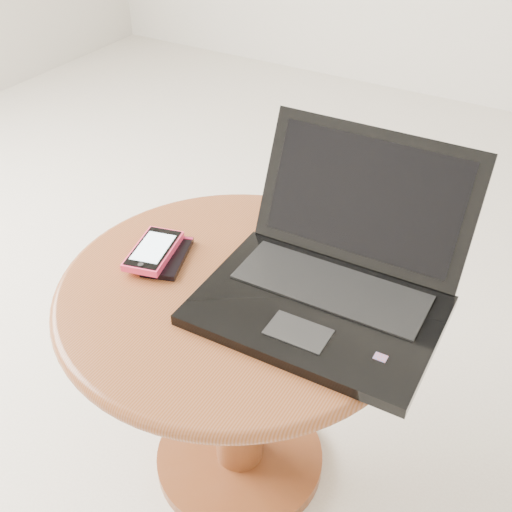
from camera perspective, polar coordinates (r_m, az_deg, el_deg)
The scene contains 4 objects.
table at distance 1.05m, azimuth -1.77°, elevation -6.79°, with size 0.57×0.57×0.45m.
laptop at distance 0.95m, azimuth 6.85°, elevation -1.82°, with size 0.35×0.34×0.22m.
phone_black at distance 1.05m, azimuth -7.99°, elevation -0.04°, with size 0.09×0.12×0.01m.
phone_pink at distance 1.04m, azimuth -9.25°, elevation 0.50°, with size 0.09×0.13×0.01m.
Camera 1 is at (0.29, -0.62, 1.08)m, focal length 44.26 mm.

